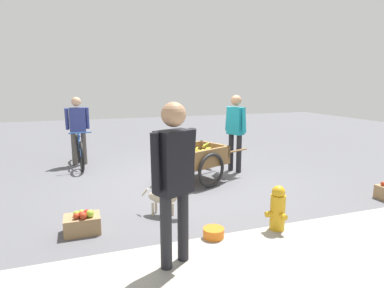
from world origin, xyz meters
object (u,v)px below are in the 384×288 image
at_px(cyclist_person, 78,125).
at_px(plastic_bucket, 214,238).
at_px(fruit_cart, 195,160).
at_px(dog, 165,197).
at_px(bicycle, 80,151).
at_px(mixed_fruit_crate, 82,223).
at_px(vendor_person, 236,126).
at_px(bystander_person, 174,174).
at_px(fire_hydrant, 277,213).

xyz_separation_m(cyclist_person, plastic_bucket, (-1.43, 4.59, -0.81)).
xyz_separation_m(fruit_cart, dog, (0.95, 1.37, -0.17)).
xyz_separation_m(bicycle, plastic_bucket, (-1.42, 4.44, -0.24)).
relative_size(fruit_cart, cyclist_person, 1.16).
distance_m(cyclist_person, mixed_fruit_crate, 3.79).
relative_size(vendor_person, mixed_fruit_crate, 3.69).
relative_size(dog, plastic_bucket, 2.25).
bearing_deg(plastic_bucket, dog, -74.37).
distance_m(plastic_bucket, bystander_person, 1.15).
height_order(dog, fire_hydrant, fire_hydrant).
relative_size(plastic_bucket, mixed_fruit_crate, 0.56).
height_order(fire_hydrant, plastic_bucket, fire_hydrant).
height_order(dog, bystander_person, bystander_person).
bearing_deg(bystander_person, plastic_bucket, -146.17).
xyz_separation_m(plastic_bucket, bystander_person, (0.57, 0.38, 0.91)).
distance_m(dog, bystander_person, 1.66).
bearing_deg(vendor_person, plastic_bucket, 59.38).
relative_size(fruit_cart, fire_hydrant, 2.71).
distance_m(fruit_cart, dog, 1.68).
bearing_deg(plastic_bucket, fruit_cart, -104.96).
bearing_deg(bicycle, plastic_bucket, 107.69).
xyz_separation_m(fruit_cart, plastic_bucket, (0.65, 2.44, -0.32)).
bearing_deg(mixed_fruit_crate, fruit_cart, -143.12).
bearing_deg(mixed_fruit_crate, fire_hydrant, 157.12).
distance_m(fruit_cart, fire_hydrant, 2.50).
distance_m(vendor_person, plastic_bucket, 3.45).
relative_size(vendor_person, bystander_person, 0.95).
height_order(vendor_person, mixed_fruit_crate, vendor_person).
xyz_separation_m(vendor_person, bystander_person, (2.28, 3.26, 0.06)).
xyz_separation_m(plastic_bucket, mixed_fruit_crate, (1.42, -0.88, 0.01)).
relative_size(dog, mixed_fruit_crate, 1.25).
height_order(vendor_person, dog, vendor_person).
xyz_separation_m(bicycle, mixed_fruit_crate, (0.01, 3.56, -0.22)).
xyz_separation_m(cyclist_person, mixed_fruit_crate, (-0.00, 3.71, -0.80)).
bearing_deg(plastic_bucket, fire_hydrant, 175.84).
relative_size(fruit_cart, dog, 3.30).
height_order(bicycle, mixed_fruit_crate, bicycle).
bearing_deg(fire_hydrant, bystander_person, 13.28).
height_order(plastic_bucket, mixed_fruit_crate, mixed_fruit_crate).
xyz_separation_m(mixed_fruit_crate, bystander_person, (-0.85, 1.27, 0.90)).
height_order(fruit_cart, cyclist_person, cyclist_person).
height_order(cyclist_person, bystander_person, bystander_person).
bearing_deg(cyclist_person, vendor_person, 151.33).
bearing_deg(dog, plastic_bucket, 105.63).
bearing_deg(bystander_person, vendor_person, -124.91).
bearing_deg(cyclist_person, dog, 107.74).
bearing_deg(mixed_fruit_crate, plastic_bucket, 148.20).
bearing_deg(dog, bystander_person, 79.21).
bearing_deg(dog, cyclist_person, -72.26).
height_order(vendor_person, bystander_person, bystander_person).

